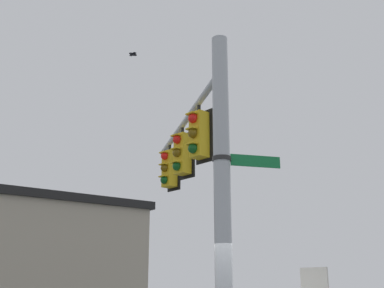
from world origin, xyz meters
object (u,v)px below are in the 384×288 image
object	(u,v)px
traffic_light_mid_inner	(182,154)
bird_flying	(133,54)
traffic_light_nearest_pole	(198,135)
street_name_sign	(236,160)
traffic_light_mid_outer	(169,169)

from	to	relation	value
traffic_light_mid_inner	bird_flying	size ratio (longest dim) A/B	3.50
traffic_light_nearest_pole	street_name_sign	distance (m)	1.90
traffic_light_mid_inner	street_name_sign	size ratio (longest dim) A/B	1.08
street_name_sign	traffic_light_nearest_pole	bearing A→B (deg)	-17.52
traffic_light_nearest_pole	bird_flying	bearing A→B (deg)	-15.41
street_name_sign	bird_flying	bearing A→B (deg)	-15.95
traffic_light_nearest_pole	traffic_light_mid_inner	size ratio (longest dim) A/B	1.00
traffic_light_mid_outer	bird_flying	world-z (taller)	bird_flying
traffic_light_mid_outer	traffic_light_nearest_pole	bearing A→B (deg)	152.14
traffic_light_mid_inner	traffic_light_mid_outer	distance (m)	1.64
traffic_light_mid_inner	bird_flying	distance (m)	5.17
traffic_light_mid_inner	traffic_light_mid_outer	world-z (taller)	same
traffic_light_mid_inner	street_name_sign	bearing A→B (deg)	157.29
bird_flying	traffic_light_mid_outer	bearing A→B (deg)	-169.79
traffic_light_mid_inner	street_name_sign	distance (m)	3.40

